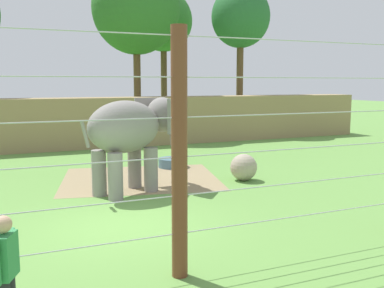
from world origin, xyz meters
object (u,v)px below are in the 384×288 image
elephant (132,130)px  zookeeper (6,274)px  enrichment_ball (244,167)px  water_tub (172,163)px

elephant → zookeeper: (-3.63, -7.06, -0.94)m
enrichment_ball → water_tub: size_ratio=0.82×
elephant → water_tub: 4.38m
zookeeper → water_tub: zookeeper is taller
zookeeper → water_tub: 11.95m
enrichment_ball → water_tub: 3.46m
elephant → zookeeper: bearing=-117.2°
elephant → zookeeper: elephant is taller
zookeeper → enrichment_ball: bearing=43.4°
elephant → enrichment_ball: size_ratio=3.89×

